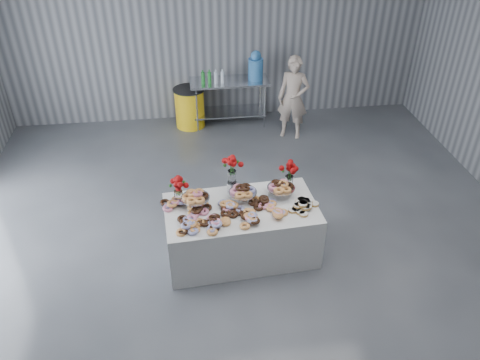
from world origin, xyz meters
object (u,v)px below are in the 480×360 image
Objects in this scene: prep_table at (229,94)px; trash_barrel at (190,107)px; water_jug at (256,67)px; display_table at (241,231)px; person at (293,98)px.

prep_table reaches higher than trash_barrel.
water_jug reaches higher than prep_table.
trash_barrel is at bearing 180.00° from water_jug.
display_table is at bearing -94.07° from prep_table.
trash_barrel is at bearing 97.79° from display_table.
water_jug is (0.50, -0.00, 0.53)m from prep_table.
water_jug is 0.72× the size of trash_barrel.
person reaches higher than water_jug.
person is at bearing 66.18° from display_table.
trash_barrel is at bearing -180.00° from prep_table.
water_jug reaches higher than trash_barrel.
display_table is 2.46× the size of trash_barrel.
display_table is 3.39m from person.
person is 2.00× the size of trash_barrel.
display_table is 3.43× the size of water_jug.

